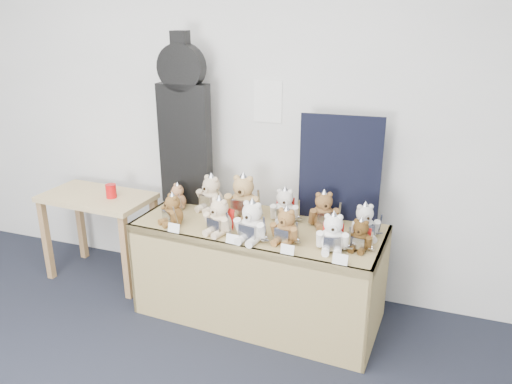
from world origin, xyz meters
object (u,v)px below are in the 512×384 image
(teddy_back_left, at_px, (211,194))
(display_table, at_px, (255,249))
(side_table, at_px, (98,210))
(teddy_back_centre_right, at_px, (285,207))
(teddy_front_far_right, at_px, (333,234))
(teddy_back_right, at_px, (324,211))
(teddy_front_right, at_px, (286,227))
(red_cup, at_px, (111,191))
(teddy_front_centre, at_px, (252,223))
(guitar_case, at_px, (184,123))
(teddy_front_left, at_px, (219,217))
(teddy_back_centre_left, at_px, (243,198))
(teddy_front_end, at_px, (360,236))
(teddy_back_far_left, at_px, (177,197))
(teddy_back_end, at_px, (364,223))
(teddy_front_far_left, at_px, (172,211))

(teddy_back_left, bearing_deg, display_table, -6.88)
(side_table, relative_size, teddy_back_left, 2.94)
(side_table, relative_size, teddy_back_centre_right, 3.26)
(teddy_front_far_right, height_order, teddy_back_right, teddy_back_right)
(teddy_front_right, bearing_deg, red_cup, -179.57)
(teddy_front_centre, xyz_separation_m, teddy_back_right, (0.37, 0.37, -0.01))
(teddy_front_far_right, bearing_deg, red_cup, 162.36)
(teddy_back_left, relative_size, teddy_back_centre_right, 1.11)
(guitar_case, relative_size, teddy_back_right, 4.49)
(guitar_case, height_order, teddy_front_right, guitar_case)
(red_cup, height_order, teddy_front_left, teddy_front_left)
(teddy_back_left, bearing_deg, teddy_front_centre, -19.99)
(teddy_back_centre_left, bearing_deg, side_table, 177.74)
(teddy_front_far_right, distance_m, teddy_front_end, 0.17)
(display_table, height_order, teddy_front_left, teddy_front_left)
(teddy_front_centre, height_order, teddy_front_end, teddy_front_centre)
(teddy_back_left, xyz_separation_m, teddy_back_right, (0.82, -0.01, -0.01))
(teddy_back_centre_left, bearing_deg, red_cup, 178.34)
(teddy_front_far_right, distance_m, teddy_back_right, 0.36)
(red_cup, bearing_deg, teddy_back_right, 2.08)
(teddy_front_left, distance_m, teddy_front_centre, 0.24)
(display_table, height_order, teddy_front_right, teddy_front_right)
(teddy_back_centre_left, relative_size, teddy_back_far_left, 1.66)
(side_table, xyz_separation_m, teddy_back_centre_left, (1.21, 0.02, 0.25))
(teddy_back_left, height_order, teddy_back_centre_left, teddy_back_centre_left)
(red_cup, height_order, teddy_back_end, teddy_back_end)
(teddy_front_far_left, bearing_deg, teddy_front_centre, 27.06)
(side_table, bearing_deg, teddy_back_right, 4.74)
(teddy_front_right, relative_size, teddy_back_far_left, 1.25)
(teddy_front_right, xyz_separation_m, teddy_back_left, (-0.66, 0.33, 0.02))
(guitar_case, relative_size, teddy_back_left, 4.16)
(teddy_front_right, xyz_separation_m, teddy_back_right, (0.17, 0.33, 0.01))
(red_cup, distance_m, teddy_front_left, 1.06)
(teddy_front_right, bearing_deg, teddy_back_far_left, 173.14)
(teddy_front_left, bearing_deg, teddy_back_left, 138.49)
(teddy_front_end, relative_size, teddy_back_centre_right, 0.83)
(teddy_front_right, height_order, teddy_front_far_right, teddy_front_far_right)
(side_table, relative_size, teddy_back_right, 3.18)
(side_table, bearing_deg, teddy_back_end, 1.98)
(display_table, height_order, teddy_back_left, teddy_back_left)
(teddy_front_left, relative_size, teddy_back_left, 0.93)
(display_table, height_order, teddy_front_centre, teddy_front_centre)
(teddy_front_left, relative_size, teddy_back_centre_right, 1.03)
(teddy_front_end, bearing_deg, red_cup, -177.76)
(teddy_back_right, distance_m, teddy_back_far_left, 1.07)
(display_table, distance_m, teddy_back_left, 0.53)
(teddy_back_centre_right, bearing_deg, teddy_front_end, -36.01)
(display_table, bearing_deg, teddy_back_centre_left, 134.18)
(teddy_front_end, xyz_separation_m, teddy_back_centre_right, (-0.55, 0.25, 0.02))
(guitar_case, xyz_separation_m, teddy_front_centre, (0.69, -0.48, -0.48))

